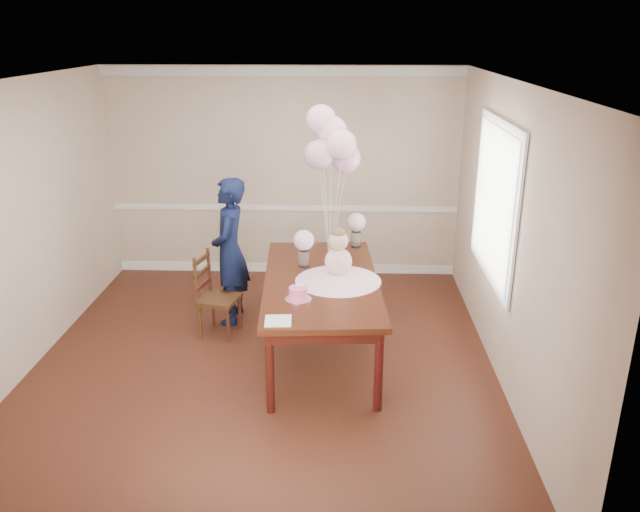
# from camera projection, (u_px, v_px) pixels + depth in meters

# --- Properties ---
(floor) EXTENTS (4.50, 5.00, 0.00)m
(floor) POSITION_uv_depth(u_px,v_px,m) (264.00, 364.00, 6.15)
(floor) COLOR #34150D
(floor) RESTS_ON ground
(ceiling) EXTENTS (4.50, 5.00, 0.02)m
(ceiling) POSITION_uv_depth(u_px,v_px,m) (254.00, 81.00, 5.22)
(ceiling) COLOR white
(ceiling) RESTS_ON wall_back
(wall_back) EXTENTS (4.50, 0.02, 2.70)m
(wall_back) POSITION_uv_depth(u_px,v_px,m) (284.00, 174.00, 8.03)
(wall_back) COLOR tan
(wall_back) RESTS_ON floor
(wall_front) EXTENTS (4.50, 0.02, 2.70)m
(wall_front) POSITION_uv_depth(u_px,v_px,m) (199.00, 380.00, 3.34)
(wall_front) COLOR tan
(wall_front) RESTS_ON floor
(wall_left) EXTENTS (0.02, 5.00, 2.70)m
(wall_left) POSITION_uv_depth(u_px,v_px,m) (17.00, 232.00, 5.76)
(wall_left) COLOR tan
(wall_left) RESTS_ON floor
(wall_right) EXTENTS (0.02, 5.00, 2.70)m
(wall_right) POSITION_uv_depth(u_px,v_px,m) (508.00, 237.00, 5.60)
(wall_right) COLOR tan
(wall_right) RESTS_ON floor
(chair_rail_trim) EXTENTS (4.50, 0.02, 0.07)m
(chair_rail_trim) POSITION_uv_depth(u_px,v_px,m) (285.00, 208.00, 8.17)
(chair_rail_trim) COLOR white
(chair_rail_trim) RESTS_ON wall_back
(crown_molding) EXTENTS (4.50, 0.02, 0.12)m
(crown_molding) POSITION_uv_depth(u_px,v_px,m) (282.00, 71.00, 7.58)
(crown_molding) COLOR silver
(crown_molding) RESTS_ON wall_back
(baseboard_trim) EXTENTS (4.50, 0.02, 0.12)m
(baseboard_trim) POSITION_uv_depth(u_px,v_px,m) (286.00, 268.00, 8.46)
(baseboard_trim) COLOR white
(baseboard_trim) RESTS_ON floor
(window_frame) EXTENTS (0.02, 1.66, 1.56)m
(window_frame) POSITION_uv_depth(u_px,v_px,m) (495.00, 201.00, 6.00)
(window_frame) COLOR white
(window_frame) RESTS_ON wall_right
(window_blinds) EXTENTS (0.01, 1.50, 1.40)m
(window_blinds) POSITION_uv_depth(u_px,v_px,m) (493.00, 201.00, 6.00)
(window_blinds) COLOR silver
(window_blinds) RESTS_ON wall_right
(dining_table_top) EXTENTS (1.24, 2.26, 0.05)m
(dining_table_top) POSITION_uv_depth(u_px,v_px,m) (321.00, 281.00, 6.08)
(dining_table_top) COLOR black
(dining_table_top) RESTS_ON table_leg_fl
(table_apron) EXTENTS (1.12, 2.14, 0.11)m
(table_apron) POSITION_uv_depth(u_px,v_px,m) (321.00, 289.00, 6.11)
(table_apron) COLOR black
(table_apron) RESTS_ON table_leg_fl
(table_leg_fl) EXTENTS (0.08, 0.08, 0.77)m
(table_leg_fl) POSITION_uv_depth(u_px,v_px,m) (270.00, 372.00, 5.26)
(table_leg_fl) COLOR black
(table_leg_fl) RESTS_ON floor
(table_leg_fr) EXTENTS (0.08, 0.08, 0.77)m
(table_leg_fr) POSITION_uv_depth(u_px,v_px,m) (379.00, 371.00, 5.29)
(table_leg_fr) COLOR black
(table_leg_fr) RESTS_ON floor
(table_leg_bl) EXTENTS (0.08, 0.08, 0.77)m
(table_leg_bl) POSITION_uv_depth(u_px,v_px,m) (278.00, 281.00, 7.16)
(table_leg_bl) COLOR black
(table_leg_bl) RESTS_ON floor
(table_leg_br) EXTENTS (0.08, 0.08, 0.77)m
(table_leg_br) POSITION_uv_depth(u_px,v_px,m) (358.00, 280.00, 7.18)
(table_leg_br) COLOR black
(table_leg_br) RESTS_ON floor
(baby_skirt) EXTENTS (0.89, 0.89, 0.11)m
(baby_skirt) POSITION_uv_depth(u_px,v_px,m) (338.00, 275.00, 6.01)
(baby_skirt) COLOR #FFBBD6
(baby_skirt) RESTS_ON dining_table_top
(baby_torso) EXTENTS (0.26, 0.26, 0.26)m
(baby_torso) POSITION_uv_depth(u_px,v_px,m) (338.00, 261.00, 5.96)
(baby_torso) COLOR #FFA1C6
(baby_torso) RESTS_ON baby_skirt
(baby_head) EXTENTS (0.19, 0.19, 0.19)m
(baby_head) POSITION_uv_depth(u_px,v_px,m) (339.00, 241.00, 5.88)
(baby_head) COLOR beige
(baby_head) RESTS_ON baby_torso
(baby_hair) EXTENTS (0.13, 0.13, 0.13)m
(baby_hair) POSITION_uv_depth(u_px,v_px,m) (339.00, 234.00, 5.86)
(baby_hair) COLOR brown
(baby_hair) RESTS_ON baby_head
(cake_platter) EXTENTS (0.26, 0.26, 0.01)m
(cake_platter) POSITION_uv_depth(u_px,v_px,m) (298.00, 299.00, 5.60)
(cake_platter) COLOR white
(cake_platter) RESTS_ON dining_table_top
(birthday_cake) EXTENTS (0.17, 0.17, 0.11)m
(birthday_cake) POSITION_uv_depth(u_px,v_px,m) (298.00, 293.00, 5.58)
(birthday_cake) COLOR #FF5092
(birthday_cake) RESTS_ON cake_platter
(cake_flower_a) EXTENTS (0.03, 0.03, 0.03)m
(cake_flower_a) POSITION_uv_depth(u_px,v_px,m) (298.00, 286.00, 5.56)
(cake_flower_a) COLOR white
(cake_flower_a) RESTS_ON birthday_cake
(cake_flower_b) EXTENTS (0.03, 0.03, 0.03)m
(cake_flower_b) POSITION_uv_depth(u_px,v_px,m) (302.00, 285.00, 5.58)
(cake_flower_b) COLOR white
(cake_flower_b) RESTS_ON birthday_cake
(rose_vase_near) EXTENTS (0.12, 0.12, 0.18)m
(rose_vase_near) POSITION_uv_depth(u_px,v_px,m) (304.00, 259.00, 6.35)
(rose_vase_near) COLOR silver
(rose_vase_near) RESTS_ON dining_table_top
(roses_near) EXTENTS (0.21, 0.21, 0.21)m
(roses_near) POSITION_uv_depth(u_px,v_px,m) (304.00, 240.00, 6.28)
(roses_near) COLOR silver
(roses_near) RESTS_ON rose_vase_near
(rose_vase_far) EXTENTS (0.12, 0.12, 0.18)m
(rose_vase_far) POSITION_uv_depth(u_px,v_px,m) (356.00, 239.00, 6.93)
(rose_vase_far) COLOR silver
(rose_vase_far) RESTS_ON dining_table_top
(roses_far) EXTENTS (0.21, 0.21, 0.21)m
(roses_far) POSITION_uv_depth(u_px,v_px,m) (356.00, 222.00, 6.86)
(roses_far) COLOR beige
(roses_far) RESTS_ON rose_vase_far
(napkin) EXTENTS (0.23, 0.23, 0.01)m
(napkin) POSITION_uv_depth(u_px,v_px,m) (278.00, 321.00, 5.18)
(napkin) COLOR white
(napkin) RESTS_ON dining_table_top
(balloon_weight) EXTENTS (0.05, 0.05, 0.02)m
(balloon_weight) POSITION_uv_depth(u_px,v_px,m) (330.00, 256.00, 6.64)
(balloon_weight) COLOR silver
(balloon_weight) RESTS_ON dining_table_top
(balloon_a) EXTENTS (0.31, 0.31, 0.31)m
(balloon_a) POSITION_uv_depth(u_px,v_px,m) (319.00, 155.00, 6.26)
(balloon_a) COLOR #DA9BB7
(balloon_a) RESTS_ON balloon_ribbon_a
(balloon_b) EXTENTS (0.31, 0.31, 0.31)m
(balloon_b) POSITION_uv_depth(u_px,v_px,m) (342.00, 145.00, 6.18)
(balloon_b) COLOR #FFB4D0
(balloon_b) RESTS_ON balloon_ribbon_b
(balloon_c) EXTENTS (0.31, 0.31, 0.31)m
(balloon_c) POSITION_uv_depth(u_px,v_px,m) (332.00, 131.00, 6.29)
(balloon_c) COLOR #FFB4D2
(balloon_c) RESTS_ON balloon_ribbon_c
(balloon_d) EXTENTS (0.31, 0.31, 0.31)m
(balloon_d) POSITION_uv_depth(u_px,v_px,m) (321.00, 120.00, 6.27)
(balloon_d) COLOR #FEB4CE
(balloon_d) RESTS_ON balloon_ribbon_d
(balloon_e) EXTENTS (0.31, 0.31, 0.31)m
(balloon_e) POSITION_uv_depth(u_px,v_px,m) (346.00, 158.00, 6.37)
(balloon_e) COLOR #EDA8C4
(balloon_e) RESTS_ON balloon_ribbon_e
(balloon_ribbon_a) EXTENTS (0.10, 0.01, 0.92)m
(balloon_ribbon_a) POSITION_uv_depth(u_px,v_px,m) (325.00, 215.00, 6.48)
(balloon_ribbon_a) COLOR white
(balloon_ribbon_a) RESTS_ON balloon_weight
(balloon_ribbon_b) EXTENTS (0.12, 0.05, 1.03)m
(balloon_ribbon_b) POSITION_uv_depth(u_px,v_px,m) (335.00, 210.00, 6.44)
(balloon_ribbon_b) COLOR white
(balloon_ribbon_b) RESTS_ON balloon_weight
(balloon_ribbon_c) EXTENTS (0.02, 0.11, 1.14)m
(balloon_ribbon_c) POSITION_uv_depth(u_px,v_px,m) (331.00, 203.00, 6.49)
(balloon_ribbon_c) COLOR white
(balloon_ribbon_c) RESTS_ON balloon_weight
(balloon_ribbon_d) EXTENTS (0.10, 0.11, 1.24)m
(balloon_ribbon_d) POSITION_uv_depth(u_px,v_px,m) (325.00, 198.00, 6.48)
(balloon_ribbon_d) COLOR white
(balloon_ribbon_d) RESTS_ON balloon_weight
(balloon_ribbon_e) EXTENTS (0.15, 0.09, 0.85)m
(balloon_ribbon_e) POSITION_uv_depth(u_px,v_px,m) (337.00, 216.00, 6.53)
(balloon_ribbon_e) COLOR white
(balloon_ribbon_e) RESTS_ON balloon_weight
(dining_chair_seat) EXTENTS (0.47, 0.47, 0.04)m
(dining_chair_seat) POSITION_uv_depth(u_px,v_px,m) (219.00, 299.00, 6.64)
(dining_chair_seat) COLOR #361F0E
(dining_chair_seat) RESTS_ON chair_leg_fl
(chair_leg_fl) EXTENTS (0.04, 0.04, 0.38)m
(chair_leg_fl) POSITION_uv_depth(u_px,v_px,m) (200.00, 322.00, 6.61)
(chair_leg_fl) COLOR #3B2110
(chair_leg_fl) RESTS_ON floor
(chair_leg_fr) EXTENTS (0.04, 0.04, 0.38)m
(chair_leg_fr) POSITION_uv_depth(u_px,v_px,m) (228.00, 325.00, 6.53)
(chair_leg_fr) COLOR #38170F
(chair_leg_fr) RESTS_ON floor
(chair_leg_bl) EXTENTS (0.04, 0.04, 0.38)m
(chair_leg_bl) POSITION_uv_depth(u_px,v_px,m) (213.00, 309.00, 6.90)
(chair_leg_bl) COLOR #3E1611
(chair_leg_bl) RESTS_ON floor
(chair_leg_br) EXTENTS (0.04, 0.04, 0.38)m
(chair_leg_br) POSITION_uv_depth(u_px,v_px,m) (240.00, 313.00, 6.82)
(chair_leg_br) COLOR #32160D
(chair_leg_br) RESTS_ON floor
(chair_back_post_l) EXTENTS (0.04, 0.04, 0.50)m
(chair_back_post_l) POSITION_uv_depth(u_px,v_px,m) (196.00, 281.00, 6.45)
(chair_back_post_l) COLOR #3C2010
(chair_back_post_l) RESTS_ON dining_chair_seat
(chair_back_post_r) EXTENTS (0.04, 0.04, 0.50)m
(chair_back_post_r) POSITION_uv_depth(u_px,v_px,m) (209.00, 270.00, 6.74)
(chair_back_post_r) COLOR #33160E
(chair_back_post_r) RESTS_ON dining_chair_seat
(chair_slat_low) EXTENTS (0.11, 0.35, 0.04)m
(chair_slat_low) POSITION_uv_depth(u_px,v_px,m) (203.00, 284.00, 6.64)
(chair_slat_low) COLOR #3E1410
(chair_slat_low) RESTS_ON dining_chair_seat
(chair_slat_mid) EXTENTS (0.11, 0.35, 0.04)m
(chair_slat_mid) POSITION_uv_depth(u_px,v_px,m) (202.00, 272.00, 6.59)
(chair_slat_mid) COLOR #32170D
(chair_slat_mid) RESTS_ON dining_chair_seat
(chair_slat_top) EXTENTS (0.11, 0.35, 0.04)m
(chair_slat_top) POSITION_uv_depth(u_px,v_px,m) (201.00, 259.00, 6.54)
(chair_slat_top) COLOR #321D0D
(chair_slat_top) RESTS_ON dining_chair_seat
(woman) EXTENTS (0.40, 0.60, 1.64)m
(woman) POSITION_uv_depth(u_px,v_px,m) (230.00, 251.00, 6.83)
(woman) COLOR black
(woman) RESTS_ON floor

